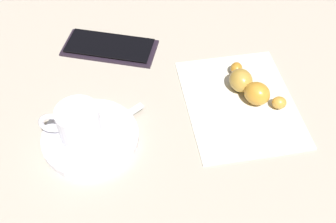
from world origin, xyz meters
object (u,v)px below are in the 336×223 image
Objects in this scene: saucer at (91,137)px; cell_phone at (110,47)px; teaspoon at (89,138)px; sugar_packet at (85,118)px; croissant at (250,87)px; napkin at (240,102)px; espresso_cup at (78,123)px.

cell_phone is at bearing -91.40° from saucer.
sugar_packet is (0.01, -0.04, 0.00)m from teaspoon.
croissant is 0.24m from cell_phone.
croissant is 0.59× the size of cell_phone.
napkin is at bearing 163.86° from sugar_packet.
espresso_cup is at bearing -34.72° from teaspoon.
cell_phone is at bearing -29.30° from napkin.
croissant is at bearing -133.16° from napkin.
saucer is 1.98× the size of sugar_packet.
sugar_packet is at bearing 84.85° from cell_phone.
sugar_packet is at bearing -74.20° from teaspoon.
espresso_cup is 0.85× the size of croissant.
cell_phone is at bearing -95.33° from espresso_cup.
sugar_packet is at bearing -70.23° from saucer.
cell_phone is (-0.02, -0.19, -0.03)m from espresso_cup.
croissant reaches higher than napkin.
croissant is (-0.01, -0.02, 0.02)m from napkin.
saucer is 0.22m from napkin.
napkin is 2.07× the size of croissant.
saucer is 0.03m from sugar_packet.
sugar_packet is 0.24m from croissant.
espresso_cup is 0.74× the size of teaspoon.
croissant is at bearing -158.55° from saucer.
saucer is 1.61× the size of espresso_cup.
saucer is at bearing 21.45° from croissant.
saucer reaches higher than napkin.
napkin is at bearing 46.84° from croissant.
napkin is at bearing 150.70° from cell_phone.
cell_phone is at bearing -91.28° from teaspoon.
espresso_cup reaches higher than croissant.
croissant reaches higher than teaspoon.
teaspoon is (-0.00, 0.01, 0.01)m from saucer.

